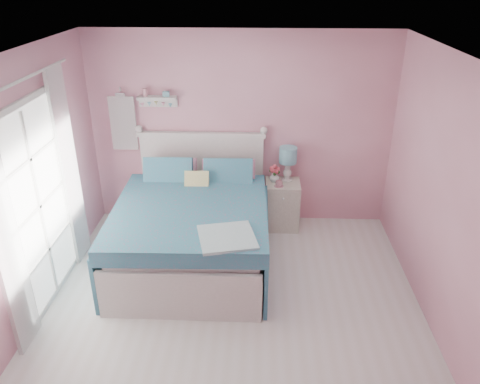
# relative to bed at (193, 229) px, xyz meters

# --- Properties ---
(floor) EXTENTS (4.50, 4.50, 0.00)m
(floor) POSITION_rel_bed_xyz_m (0.52, -1.14, -0.42)
(floor) COLOR silver
(floor) RESTS_ON ground
(room_shell) EXTENTS (4.50, 4.50, 4.50)m
(room_shell) POSITION_rel_bed_xyz_m (0.52, -1.14, 1.16)
(room_shell) COLOR #C67D8E
(room_shell) RESTS_ON floor
(bed) EXTENTS (1.79, 2.23, 1.29)m
(bed) POSITION_rel_bed_xyz_m (0.00, 0.00, 0.00)
(bed) COLOR silver
(bed) RESTS_ON floor
(nightstand) EXTENTS (0.46, 0.45, 0.66)m
(nightstand) POSITION_rel_bed_xyz_m (1.10, 0.86, -0.09)
(nightstand) COLOR beige
(nightstand) RESTS_ON floor
(table_lamp) EXTENTS (0.23, 0.23, 0.47)m
(table_lamp) POSITION_rel_bed_xyz_m (1.16, 0.95, 0.57)
(table_lamp) COLOR white
(table_lamp) RESTS_ON nightstand
(vase) EXTENTS (0.17, 0.17, 0.14)m
(vase) POSITION_rel_bed_xyz_m (0.98, 0.90, 0.31)
(vase) COLOR silver
(vase) RESTS_ON nightstand
(teacup) EXTENTS (0.10, 0.10, 0.08)m
(teacup) POSITION_rel_bed_xyz_m (1.04, 0.75, 0.28)
(teacup) COLOR pink
(teacup) RESTS_ON nightstand
(roses) EXTENTS (0.14, 0.11, 0.12)m
(roses) POSITION_rel_bed_xyz_m (0.98, 0.89, 0.42)
(roses) COLOR #DF4C5D
(roses) RESTS_ON vase
(wall_shelf) EXTENTS (0.50, 0.15, 0.25)m
(wall_shelf) POSITION_rel_bed_xyz_m (-0.55, 1.05, 1.31)
(wall_shelf) COLOR silver
(wall_shelf) RESTS_ON room_shell
(hanging_dress) EXTENTS (0.34, 0.03, 0.72)m
(hanging_dress) POSITION_rel_bed_xyz_m (-1.03, 1.04, 0.98)
(hanging_dress) COLOR white
(hanging_dress) RESTS_ON room_shell
(french_door) EXTENTS (0.04, 1.32, 2.16)m
(french_door) POSITION_rel_bed_xyz_m (-1.45, -0.74, 0.65)
(french_door) COLOR silver
(french_door) RESTS_ON floor
(curtain_near) EXTENTS (0.04, 0.40, 2.32)m
(curtain_near) POSITION_rel_bed_xyz_m (-1.40, -1.48, 0.76)
(curtain_near) COLOR white
(curtain_near) RESTS_ON floor
(curtain_far) EXTENTS (0.04, 0.40, 2.32)m
(curtain_far) POSITION_rel_bed_xyz_m (-1.40, 0.00, 0.76)
(curtain_far) COLOR white
(curtain_far) RESTS_ON floor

